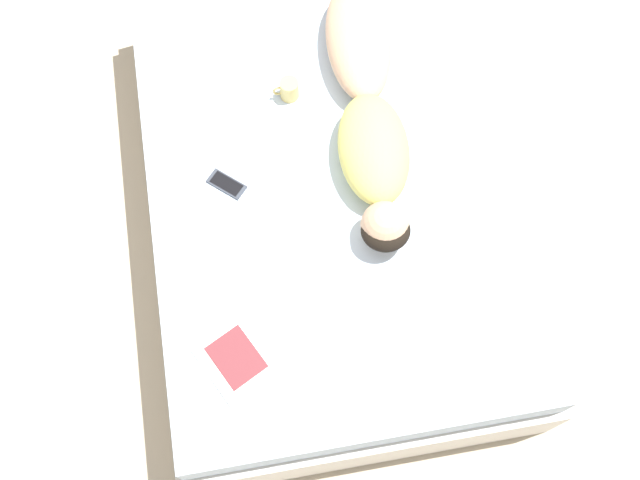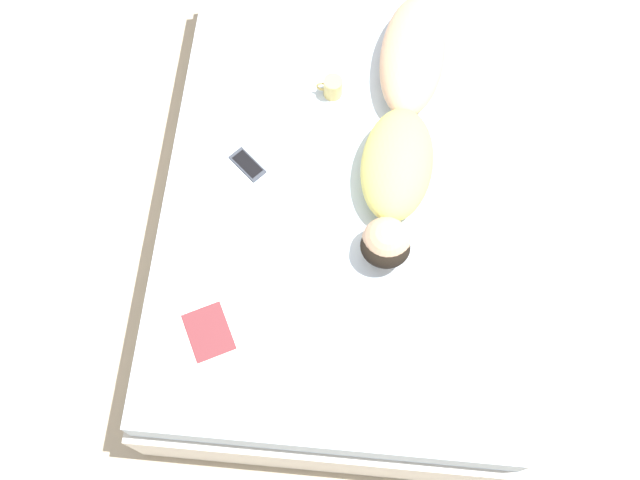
{
  "view_description": "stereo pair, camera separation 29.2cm",
  "coord_description": "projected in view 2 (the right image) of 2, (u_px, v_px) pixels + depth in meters",
  "views": [
    {
      "loc": [
        0.27,
        1.45,
        3.3
      ],
      "look_at": [
        0.08,
        0.36,
        0.6
      ],
      "focal_mm": 42.0,
      "sensor_mm": 36.0,
      "label": 1
    },
    {
      "loc": [
        -0.02,
        1.47,
        3.3
      ],
      "look_at": [
        0.08,
        0.36,
        0.6
      ],
      "focal_mm": 42.0,
      "sensor_mm": 36.0,
      "label": 2
    }
  ],
  "objects": [
    {
      "name": "ground_plane",
      "position": [
        344.0,
        220.0,
        3.61
      ],
      "size": [
        12.0,
        12.0,
        0.0
      ],
      "primitive_type": "plane",
      "color": "#B7A88E"
    },
    {
      "name": "bed",
      "position": [
        346.0,
        195.0,
        3.36
      ],
      "size": [
        1.53,
        2.35,
        0.55
      ],
      "color": "beige",
      "rests_on": "ground_plane"
    },
    {
      "name": "person",
      "position": [
        403.0,
        124.0,
        3.07
      ],
      "size": [
        0.36,
        1.32,
        0.19
      ],
      "rotation": [
        0.0,
        0.0,
        -0.07
      ],
      "color": "tan",
      "rests_on": "bed"
    },
    {
      "name": "open_magazine",
      "position": [
        237.0,
        321.0,
        2.84
      ],
      "size": [
        0.56,
        0.47,
        0.01
      ],
      "rotation": [
        0.0,
        0.0,
        0.47
      ],
      "color": "silver",
      "rests_on": "bed"
    },
    {
      "name": "coffee_mug",
      "position": [
        333.0,
        87.0,
        3.19
      ],
      "size": [
        0.11,
        0.08,
        0.09
      ],
      "color": "tan",
      "rests_on": "bed"
    },
    {
      "name": "cell_phone",
      "position": [
        248.0,
        164.0,
        3.1
      ],
      "size": [
        0.17,
        0.16,
        0.01
      ],
      "rotation": [
        0.0,
        0.0,
        0.84
      ],
      "color": "#333842",
      "rests_on": "bed"
    }
  ]
}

